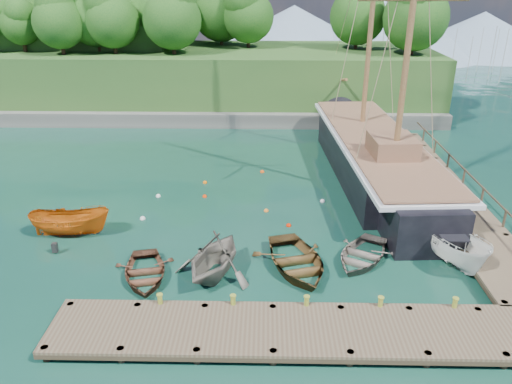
% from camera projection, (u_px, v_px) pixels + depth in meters
% --- Properties ---
extents(ground, '(160.00, 160.00, 0.00)m').
position_uv_depth(ground, '(259.00, 253.00, 25.32)').
color(ground, '#103527').
rests_on(ground, ground).
extents(dock_near, '(20.00, 3.20, 1.10)m').
position_uv_depth(dock_near, '(309.00, 331.00, 19.15)').
color(dock_near, brown).
rests_on(dock_near, ground).
extents(dock_east, '(3.20, 24.00, 1.10)m').
position_uv_depth(dock_east, '(444.00, 192.00, 31.33)').
color(dock_east, brown).
rests_on(dock_east, ground).
extents(bollard_0, '(0.26, 0.26, 0.45)m').
position_uv_depth(bollard_0, '(161.00, 315.00, 20.73)').
color(bollard_0, olive).
rests_on(bollard_0, ground).
extents(bollard_1, '(0.26, 0.26, 0.45)m').
position_uv_depth(bollard_1, '(233.00, 316.00, 20.67)').
color(bollard_1, olive).
rests_on(bollard_1, ground).
extents(bollard_2, '(0.26, 0.26, 0.45)m').
position_uv_depth(bollard_2, '(306.00, 317.00, 20.61)').
color(bollard_2, olive).
rests_on(bollard_2, ground).
extents(bollard_3, '(0.26, 0.26, 0.45)m').
position_uv_depth(bollard_3, '(379.00, 318.00, 20.55)').
color(bollard_3, olive).
rests_on(bollard_3, ground).
extents(bollard_4, '(0.26, 0.26, 0.45)m').
position_uv_depth(bollard_4, '(452.00, 319.00, 20.49)').
color(bollard_4, olive).
rests_on(bollard_4, ground).
extents(rowboat_0, '(3.65, 4.51, 0.83)m').
position_uv_depth(rowboat_0, '(145.00, 278.00, 23.26)').
color(rowboat_0, brown).
rests_on(rowboat_0, ground).
extents(rowboat_1, '(4.98, 5.34, 2.29)m').
position_uv_depth(rowboat_1, '(214.00, 275.00, 23.49)').
color(rowboat_1, '#686257').
rests_on(rowboat_1, ground).
extents(rowboat_2, '(4.81, 5.79, 1.03)m').
position_uv_depth(rowboat_2, '(296.00, 268.00, 24.02)').
color(rowboat_2, '#50391B').
rests_on(rowboat_2, ground).
extents(rowboat_3, '(4.66, 5.10, 0.86)m').
position_uv_depth(rowboat_3, '(361.00, 260.00, 24.69)').
color(rowboat_3, '#70665B').
rests_on(rowboat_3, ground).
extents(motorboat_orange, '(4.40, 1.80, 1.68)m').
position_uv_depth(motorboat_orange, '(72.00, 235.00, 27.11)').
color(motorboat_orange, '#C35A0F').
rests_on(motorboat_orange, ground).
extents(cabin_boat_white, '(3.40, 5.65, 2.05)m').
position_uv_depth(cabin_boat_white, '(447.00, 259.00, 24.78)').
color(cabin_boat_white, white).
rests_on(cabin_boat_white, ground).
extents(schooner, '(6.58, 28.85, 21.37)m').
position_uv_depth(schooner, '(375.00, 160.00, 34.52)').
color(schooner, black).
rests_on(schooner, ground).
extents(mooring_buoy_0, '(0.33, 0.33, 0.33)m').
position_uv_depth(mooring_buoy_0, '(143.00, 219.00, 28.82)').
color(mooring_buoy_0, silver).
rests_on(mooring_buoy_0, ground).
extents(mooring_buoy_1, '(0.28, 0.28, 0.28)m').
position_uv_depth(mooring_buoy_1, '(205.00, 197.00, 31.68)').
color(mooring_buoy_1, '#E83000').
rests_on(mooring_buoy_1, ground).
extents(mooring_buoy_2, '(0.29, 0.29, 0.29)m').
position_uv_depth(mooring_buoy_2, '(266.00, 211.00, 29.77)').
color(mooring_buoy_2, orange).
rests_on(mooring_buoy_2, ground).
extents(mooring_buoy_3, '(0.31, 0.31, 0.31)m').
position_uv_depth(mooring_buoy_3, '(322.00, 202.00, 31.01)').
color(mooring_buoy_3, white).
rests_on(mooring_buoy_3, ground).
extents(mooring_buoy_4, '(0.29, 0.29, 0.29)m').
position_uv_depth(mooring_buoy_4, '(205.00, 183.00, 33.78)').
color(mooring_buoy_4, '#F06402').
rests_on(mooring_buoy_4, ground).
extents(mooring_buoy_5, '(0.31, 0.31, 0.31)m').
position_uv_depth(mooring_buoy_5, '(262.00, 172.00, 35.60)').
color(mooring_buoy_5, '#E74F0C').
rests_on(mooring_buoy_5, ground).
extents(mooring_buoy_6, '(0.31, 0.31, 0.31)m').
position_uv_depth(mooring_buoy_6, '(158.00, 197.00, 31.72)').
color(mooring_buoy_6, white).
rests_on(mooring_buoy_6, ground).
extents(mooring_buoy_7, '(0.29, 0.29, 0.29)m').
position_uv_depth(mooring_buoy_7, '(289.00, 226.00, 28.03)').
color(mooring_buoy_7, red).
rests_on(mooring_buoy_7, ground).
extents(headland, '(51.00, 19.31, 12.90)m').
position_uv_depth(headland, '(141.00, 52.00, 52.05)').
color(headland, '#474744').
rests_on(headland, ground).
extents(distant_ridge, '(117.00, 40.00, 10.00)m').
position_uv_depth(distant_ridge, '(290.00, 27.00, 87.55)').
color(distant_ridge, '#728CA5').
rests_on(distant_ridge, ground).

